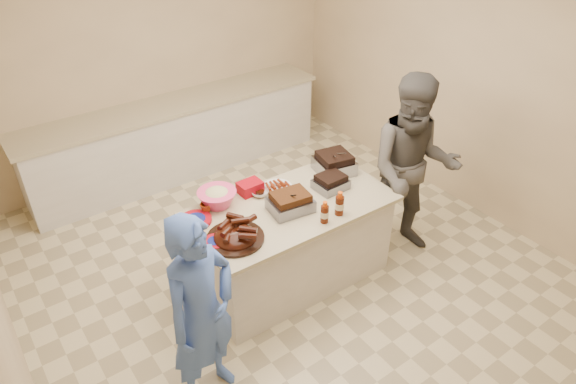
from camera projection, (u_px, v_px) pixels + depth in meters
room at (287, 268)px, 4.83m from camera, size 4.50×5.00×2.70m
back_counter at (178, 138)px, 6.07m from camera, size 3.60×0.64×0.90m
island at (291, 277)px, 4.74m from camera, size 1.73×0.94×0.81m
rib_platter at (235, 239)px, 3.90m from camera, size 0.51×0.51×0.18m
pulled_pork_tray at (290, 210)px, 4.22m from camera, size 0.38×0.30×0.10m
brisket_tray at (330, 188)px, 4.49m from camera, size 0.28×0.23×0.08m
roasting_pan at (334, 172)px, 4.72m from camera, size 0.38×0.38×0.13m
coleslaw_bowl at (218, 205)px, 4.28m from camera, size 0.33×0.33×0.22m
sausage_plate at (277, 188)px, 4.50m from camera, size 0.30×0.30×0.04m
mac_cheese_dish at (339, 167)px, 4.79m from camera, size 0.29×0.23×0.07m
bbq_bottle_a at (324, 222)px, 4.09m from camera, size 0.07×0.07×0.19m
bbq_bottle_b at (339, 214)px, 4.18m from camera, size 0.07×0.07×0.21m
mustard_bottle at (275, 202)px, 4.31m from camera, size 0.04×0.04×0.12m
sauce_bowl at (260, 195)px, 4.40m from camera, size 0.15×0.05×0.15m
plate_stack_large at (196, 222)px, 4.09m from camera, size 0.26×0.26×0.03m
plate_stack_small at (215, 243)px, 3.86m from camera, size 0.19×0.19×0.03m
plastic_cup at (206, 212)px, 4.19m from camera, size 0.09×0.09×0.09m
basket_stack at (250, 192)px, 4.44m from camera, size 0.21×0.16×0.10m
guest_gray at (400, 244)px, 5.13m from camera, size 1.78×1.91×0.67m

